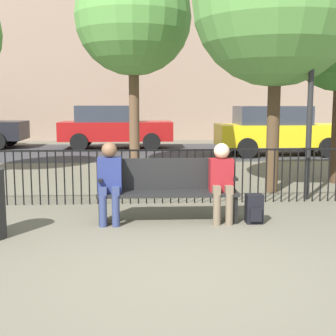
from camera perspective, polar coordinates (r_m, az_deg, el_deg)
The scene contains 12 objects.
ground_plane at distance 4.91m, azimuth 1.48°, elevation -12.80°, with size 80.00×80.00×0.00m, color #605B4C.
park_bench at distance 6.90m, azimuth -0.04°, elevation -2.36°, with size 2.05×0.45×0.92m.
seated_person_0 at distance 6.75m, azimuth -7.13°, elevation -1.23°, with size 0.34×0.39×1.18m.
seated_person_1 at distance 6.83m, azimuth 6.55°, elevation -1.17°, with size 0.34×0.39×1.16m.
backpack at distance 6.92m, azimuth 10.47°, elevation -4.94°, with size 0.24×0.24×0.43m.
fence_railing at distance 8.06m, azimuth -0.64°, elevation -0.43°, with size 9.01×0.03×0.95m.
tree_0 at distance 12.30m, azimuth -4.26°, elevation 17.86°, with size 2.93×2.93×5.33m.
tree_2 at distance 9.44m, azimuth 13.15°, elevation 19.23°, with size 3.19×3.19×5.22m.
lamp_post at distance 8.75m, azimuth 17.15°, elevation 12.59°, with size 0.28×0.28×3.79m.
street_surface at distance 16.67m, azimuth -1.99°, elevation 2.03°, with size 24.00×6.00×0.01m.
parked_car_0 at distance 15.94m, azimuth 13.25°, elevation 4.57°, with size 4.20×1.94×1.62m.
parked_car_1 at distance 17.83m, azimuth -6.60°, elevation 5.08°, with size 4.20×1.94×1.62m.
Camera 1 is at (-0.39, -4.57, 1.75)m, focal length 50.00 mm.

